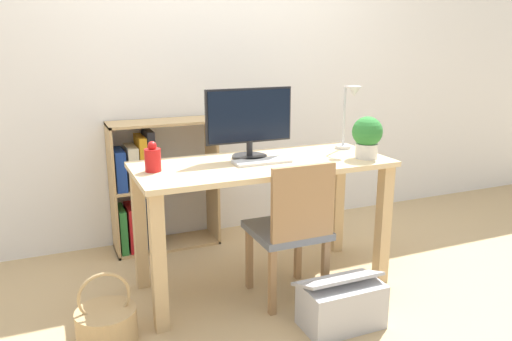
{
  "coord_description": "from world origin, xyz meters",
  "views": [
    {
      "loc": [
        -1.12,
        -2.53,
        1.44
      ],
      "look_at": [
        0.0,
        0.1,
        0.69
      ],
      "focal_mm": 35.0,
      "sensor_mm": 36.0,
      "label": 1
    }
  ],
  "objects_px": {
    "keyboard": "(262,161)",
    "vase": "(153,159)",
    "chair": "(292,227)",
    "storage_box": "(341,303)",
    "monitor": "(249,120)",
    "bookshelf": "(147,191)",
    "potted_plant": "(367,136)",
    "desk_lamp": "(349,111)",
    "basket": "(107,324)"
  },
  "relations": [
    {
      "from": "keyboard",
      "to": "vase",
      "type": "relative_size",
      "value": 2.02
    },
    {
      "from": "chair",
      "to": "storage_box",
      "type": "relative_size",
      "value": 1.95
    },
    {
      "from": "chair",
      "to": "monitor",
      "type": "bearing_deg",
      "value": 102.04
    },
    {
      "from": "bookshelf",
      "to": "potted_plant",
      "type": "bearing_deg",
      "value": -40.67
    },
    {
      "from": "desk_lamp",
      "to": "potted_plant",
      "type": "distance_m",
      "value": 0.25
    },
    {
      "from": "vase",
      "to": "potted_plant",
      "type": "height_order",
      "value": "potted_plant"
    },
    {
      "from": "desk_lamp",
      "to": "vase",
      "type": "bearing_deg",
      "value": -178.25
    },
    {
      "from": "monitor",
      "to": "chair",
      "type": "distance_m",
      "value": 0.66
    },
    {
      "from": "keyboard",
      "to": "chair",
      "type": "xyz_separation_m",
      "value": [
        0.09,
        -0.22,
        -0.33
      ]
    },
    {
      "from": "vase",
      "to": "chair",
      "type": "relative_size",
      "value": 0.2
    },
    {
      "from": "desk_lamp",
      "to": "storage_box",
      "type": "relative_size",
      "value": 0.96
    },
    {
      "from": "basket",
      "to": "storage_box",
      "type": "xyz_separation_m",
      "value": [
        1.13,
        -0.32,
        0.03
      ]
    },
    {
      "from": "keyboard",
      "to": "chair",
      "type": "bearing_deg",
      "value": -68.9
    },
    {
      "from": "chair",
      "to": "storage_box",
      "type": "height_order",
      "value": "chair"
    },
    {
      "from": "keyboard",
      "to": "storage_box",
      "type": "distance_m",
      "value": 0.88
    },
    {
      "from": "chair",
      "to": "basket",
      "type": "xyz_separation_m",
      "value": [
        -1.01,
        -0.02,
        -0.35
      ]
    },
    {
      "from": "bookshelf",
      "to": "basket",
      "type": "bearing_deg",
      "value": -111.5
    },
    {
      "from": "vase",
      "to": "desk_lamp",
      "type": "height_order",
      "value": "desk_lamp"
    },
    {
      "from": "vase",
      "to": "storage_box",
      "type": "xyz_separation_m",
      "value": [
        0.81,
        -0.61,
        -0.71
      ]
    },
    {
      "from": "potted_plant",
      "to": "monitor",
      "type": "bearing_deg",
      "value": 156.78
    },
    {
      "from": "bookshelf",
      "to": "keyboard",
      "type": "bearing_deg",
      "value": -58.47
    },
    {
      "from": "desk_lamp",
      "to": "chair",
      "type": "distance_m",
      "value": 0.85
    },
    {
      "from": "bookshelf",
      "to": "basket",
      "type": "height_order",
      "value": "bookshelf"
    },
    {
      "from": "monitor",
      "to": "storage_box",
      "type": "bearing_deg",
      "value": -72.22
    },
    {
      "from": "keyboard",
      "to": "storage_box",
      "type": "relative_size",
      "value": 0.77
    },
    {
      "from": "bookshelf",
      "to": "basket",
      "type": "distance_m",
      "value": 1.2
    },
    {
      "from": "vase",
      "to": "keyboard",
      "type": "bearing_deg",
      "value": -4.96
    },
    {
      "from": "keyboard",
      "to": "desk_lamp",
      "type": "relative_size",
      "value": 0.81
    },
    {
      "from": "potted_plant",
      "to": "basket",
      "type": "bearing_deg",
      "value": -175.99
    },
    {
      "from": "bookshelf",
      "to": "basket",
      "type": "relative_size",
      "value": 2.42
    },
    {
      "from": "desk_lamp",
      "to": "bookshelf",
      "type": "relative_size",
      "value": 0.45
    },
    {
      "from": "monitor",
      "to": "potted_plant",
      "type": "height_order",
      "value": "monitor"
    },
    {
      "from": "bookshelf",
      "to": "storage_box",
      "type": "height_order",
      "value": "bookshelf"
    },
    {
      "from": "monitor",
      "to": "vase",
      "type": "bearing_deg",
      "value": -171.81
    },
    {
      "from": "keyboard",
      "to": "basket",
      "type": "xyz_separation_m",
      "value": [
        -0.93,
        -0.24,
        -0.67
      ]
    },
    {
      "from": "monitor",
      "to": "basket",
      "type": "distance_m",
      "value": 1.33
    },
    {
      "from": "keyboard",
      "to": "bookshelf",
      "type": "height_order",
      "value": "bookshelf"
    },
    {
      "from": "potted_plant",
      "to": "chair",
      "type": "bearing_deg",
      "value": -170.56
    },
    {
      "from": "bookshelf",
      "to": "desk_lamp",
      "type": "bearing_deg",
      "value": -32.92
    },
    {
      "from": "monitor",
      "to": "desk_lamp",
      "type": "distance_m",
      "value": 0.65
    },
    {
      "from": "vase",
      "to": "bookshelf",
      "type": "bearing_deg",
      "value": 82.94
    },
    {
      "from": "desk_lamp",
      "to": "chair",
      "type": "bearing_deg",
      "value": -150.26
    },
    {
      "from": "potted_plant",
      "to": "bookshelf",
      "type": "relative_size",
      "value": 0.27
    },
    {
      "from": "potted_plant",
      "to": "chair",
      "type": "height_order",
      "value": "potted_plant"
    },
    {
      "from": "chair",
      "to": "basket",
      "type": "distance_m",
      "value": 1.07
    },
    {
      "from": "monitor",
      "to": "keyboard",
      "type": "distance_m",
      "value": 0.26
    },
    {
      "from": "monitor",
      "to": "vase",
      "type": "height_order",
      "value": "monitor"
    },
    {
      "from": "keyboard",
      "to": "vase",
      "type": "distance_m",
      "value": 0.61
    },
    {
      "from": "bookshelf",
      "to": "basket",
      "type": "xyz_separation_m",
      "value": [
        -0.42,
        -1.07,
        -0.33
      ]
    },
    {
      "from": "monitor",
      "to": "bookshelf",
      "type": "distance_m",
      "value": 1.02
    }
  ]
}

